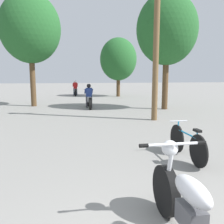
# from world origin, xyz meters

# --- Properties ---
(utility_pole) EXTENTS (1.10, 0.24, 6.74)m
(utility_pole) POSITION_xyz_m (2.45, 8.29, 3.46)
(utility_pole) COLOR brown
(utility_pole) RESTS_ON ground
(roadside_tree_right_near) EXTENTS (3.29, 2.96, 6.20)m
(roadside_tree_right_near) POSITION_xyz_m (4.16, 11.33, 4.28)
(roadside_tree_right_near) COLOR #513A23
(roadside_tree_right_near) RESTS_ON ground
(roadside_tree_right_far) EXTENTS (3.24, 2.92, 5.16)m
(roadside_tree_right_far) POSITION_xyz_m (3.25, 19.85, 3.28)
(roadside_tree_right_far) COLOR #513A23
(roadside_tree_right_far) RESTS_ON ground
(roadside_tree_left) EXTENTS (3.55, 3.19, 6.66)m
(roadside_tree_left) POSITION_xyz_m (-3.24, 14.00, 4.60)
(roadside_tree_left) COLOR #513A23
(roadside_tree_left) RESTS_ON ground
(motorcycle_foreground) EXTENTS (0.86, 2.03, 1.05)m
(motorcycle_foreground) POSITION_xyz_m (0.20, 1.05, 0.45)
(motorcycle_foreground) COLOR black
(motorcycle_foreground) RESTS_ON ground
(motorcycle_rider_lead) EXTENTS (0.50, 2.19, 1.39)m
(motorcycle_rider_lead) POSITION_xyz_m (0.04, 12.62, 0.53)
(motorcycle_rider_lead) COLOR black
(motorcycle_rider_lead) RESTS_ON ground
(motorcycle_rider_far) EXTENTS (0.50, 2.14, 1.45)m
(motorcycle_rider_far) POSITION_xyz_m (-0.54, 21.65, 0.55)
(motorcycle_rider_far) COLOR black
(motorcycle_rider_far) RESTS_ON ground
(bicycle_parked) EXTENTS (0.44, 1.67, 0.80)m
(bicycle_parked) POSITION_xyz_m (1.51, 3.63, 0.37)
(bicycle_parked) COLOR black
(bicycle_parked) RESTS_ON ground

